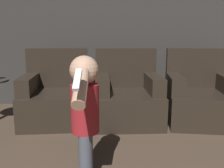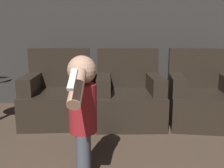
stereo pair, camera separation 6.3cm
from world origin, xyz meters
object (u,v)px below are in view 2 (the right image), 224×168
person_toddler (83,109)px  armchair_right (202,97)px  armchair_left (58,96)px  armchair_middle (129,97)px

person_toddler → armchair_right: bearing=-48.5°
armchair_left → armchair_middle: bearing=-5.3°
armchair_left → person_toddler: 1.42m
armchair_middle → person_toddler: person_toddler is taller
armchair_right → person_toddler: size_ratio=0.96×
armchair_right → armchair_left: bearing=-174.3°
armchair_left → person_toddler: (0.51, -1.30, 0.24)m
armchair_middle → armchair_right: 0.89m
armchair_right → person_toddler: (-1.27, -1.30, 0.24)m
armchair_middle → person_toddler: (-0.37, -1.30, 0.24)m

